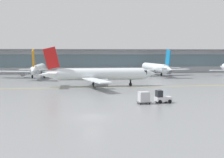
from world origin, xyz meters
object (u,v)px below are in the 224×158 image
at_px(taxiing_regional_jet, 100,74).
at_px(cargo_dolly_lead, 144,97).
at_px(gate_airplane_2, 155,68).
at_px(baggage_tug, 162,97).
at_px(gate_airplane_1, 39,69).

relative_size(taxiing_regional_jet, cargo_dolly_lead, 12.94).
relative_size(gate_airplane_2, baggage_tug, 10.42).
bearing_deg(gate_airplane_1, baggage_tug, -153.04).
bearing_deg(taxiing_regional_jet, gate_airplane_1, 123.49).
bearing_deg(gate_airplane_2, cargo_dolly_lead, 157.01).
bearing_deg(gate_airplane_1, taxiing_regional_jet, -146.71).
height_order(gate_airplane_2, baggage_tug, gate_airplane_2).
height_order(gate_airplane_1, baggage_tug, gate_airplane_1).
distance_m(gate_airplane_2, baggage_tug, 56.27).
height_order(gate_airplane_1, taxiing_regional_jet, taxiing_regional_jet).
xyz_separation_m(baggage_tug, cargo_dolly_lead, (-3.16, -0.33, 0.16)).
relative_size(taxiing_regional_jet, baggage_tug, 10.68).
bearing_deg(cargo_dolly_lead, taxiing_regional_jet, 95.54).
xyz_separation_m(gate_airplane_2, baggage_tug, (-14.62, -54.30, -1.93)).
bearing_deg(taxiing_regional_jet, cargo_dolly_lead, -78.07).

